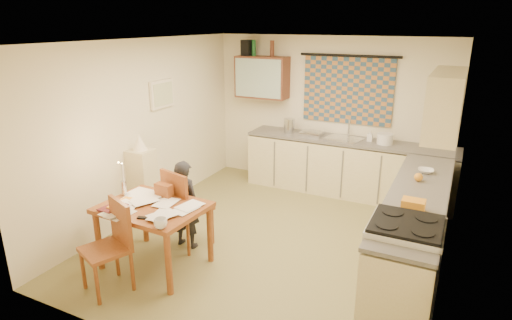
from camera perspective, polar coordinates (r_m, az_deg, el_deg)
The scene contains 44 objects.
floor at distance 5.70m, azimuth 2.21°, elevation -10.53°, with size 4.00×4.50×0.02m, color olive.
ceiling at distance 5.01m, azimuth 2.56°, elevation 15.67°, with size 4.00×4.50×0.02m, color white.
wall_back at distance 7.28m, azimuth 9.67°, elevation 6.19°, with size 4.00×0.02×2.50m, color beige.
wall_front at distance 3.41m, azimuth -13.43°, elevation -8.01°, with size 4.00×0.02×2.50m, color beige.
wall_left at distance 6.27m, azimuth -14.68°, elevation 3.94°, with size 0.02×4.50×2.50m, color beige.
wall_right at distance 4.81m, azimuth 24.82°, elevation -1.45°, with size 0.02×4.50×2.50m, color beige.
window_blind at distance 7.09m, azimuth 12.09°, elevation 9.03°, with size 1.45×0.03×1.05m, color #2C4D6A.
curtain_rod at distance 7.01m, azimuth 12.34°, elevation 13.44°, with size 0.04×0.04×1.60m, color black.
wall_cabinet at distance 7.43m, azimuth 0.82°, elevation 10.98°, with size 0.90×0.34×0.70m, color #572B1C.
wall_cabinet_glass at distance 7.28m, azimuth 0.24°, elevation 10.84°, with size 0.84×0.02×0.64m, color #99B2A5.
upper_cabinet_right at distance 5.21m, azimuth 23.98°, elevation 6.91°, with size 0.34×1.30×0.70m, color beige.
framed_print at distance 6.46m, azimuth -12.42°, elevation 8.59°, with size 0.04×0.50×0.40m, color #FAEDCF.
print_canvas at distance 6.45m, azimuth -12.24°, elevation 8.58°, with size 0.01×0.42×0.32m, color white.
counter_back at distance 7.09m, azimuth 12.03°, elevation -0.98°, with size 3.30×0.62×0.92m.
counter_right at distance 5.21m, azimuth 20.29°, elevation -8.93°, with size 0.62×2.95×0.92m.
stove at distance 4.34m, azimuth 18.79°, elevation -13.78°, with size 0.65×0.65×1.00m.
sink at distance 6.99m, azimuth 11.55°, elevation 2.45°, with size 0.55×0.45×0.10m, color silver.
tap at distance 7.10m, azimuth 12.29°, elevation 4.16°, with size 0.03×0.03×0.28m, color silver.
dish_rack at distance 7.11m, azimuth 7.45°, elevation 3.53°, with size 0.35×0.30×0.06m, color silver.
kettle at distance 7.23m, azimuth 4.47°, elevation 4.59°, with size 0.18×0.18×0.24m, color silver.
mixing_bowl at distance 6.83m, azimuth 16.82°, elevation 2.72°, with size 0.24×0.24×0.16m, color white.
soap_bottle at distance 6.91m, azimuth 14.98°, elevation 3.13°, with size 0.08×0.08×0.18m, color white.
bowl at distance 5.71m, azimuth 21.71°, elevation -1.36°, with size 0.21×0.21×0.05m, color white.
orange_bag at distance 4.53m, azimuth 20.23°, elevation -5.70°, with size 0.22×0.16×0.12m, color orange.
fruit_orange at distance 5.37m, azimuth 20.85°, elevation -2.15°, with size 0.10×0.10×0.10m, color orange.
speaker at distance 7.51m, azimuth -1.10°, elevation 14.73°, with size 0.16×0.20×0.26m, color black.
bottle_green at distance 7.46m, azimuth -0.30°, elevation 14.71°, with size 0.07×0.07×0.26m, color #195926.
bottle_brown at distance 7.31m, azimuth 2.17°, elevation 14.63°, with size 0.07×0.07×0.26m, color #572B1C.
dining_table at distance 5.11m, azimuth -13.32°, elevation -9.73°, with size 1.17×0.91×0.75m.
chair_far at distance 5.48m, azimuth -8.98°, elevation -8.16°, with size 0.57×0.57×1.03m.
chair_near at distance 4.86m, azimuth -19.06°, elevation -12.93°, with size 0.57×0.57×0.97m.
person at distance 5.37m, azimuth -9.46°, elevation -5.84°, with size 0.41×0.27×1.13m, color black.
shelf_stand at distance 6.16m, azimuth -14.80°, elevation -3.40°, with size 0.32×0.30×1.05m, color beige.
lampshade at distance 5.96m, azimuth -15.28°, elevation 2.30°, with size 0.20×0.20×0.22m, color #FAEDCF.
letter_rack at distance 5.12m, azimuth -12.17°, elevation -3.99°, with size 0.22×0.10×0.16m, color brown.
mug at distance 4.40m, azimuth -12.61°, elevation -8.25°, with size 0.16×0.16×0.11m, color white.
magazine at distance 5.06m, azimuth -19.29°, elevation -5.77°, with size 0.24×0.30×0.03m, color maroon.
book at distance 5.16m, azimuth -17.75°, elevation -5.17°, with size 0.19×0.24×0.02m, color orange.
orange_box at distance 4.95m, azimuth -18.50°, elevation -6.12°, with size 0.12×0.08×0.04m, color orange.
eyeglasses at distance 4.66m, azimuth -14.80°, elevation -7.48°, with size 0.13×0.04×0.02m, color black.
candle_holder at distance 5.28m, azimuth -17.23°, elevation -3.61°, with size 0.06×0.06×0.18m, color silver.
candle at distance 5.21m, azimuth -17.34°, elevation -1.60°, with size 0.02×0.02×0.22m, color white.
candle_flame at distance 5.18m, azimuth -17.89°, elevation -0.33°, with size 0.02×0.02×0.02m, color #FFCC66.
papers at distance 4.97m, azimuth -14.69°, elevation -5.73°, with size 1.04×0.89×0.03m.
Camera 1 is at (2.02, -4.58, 2.72)m, focal length 30.00 mm.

